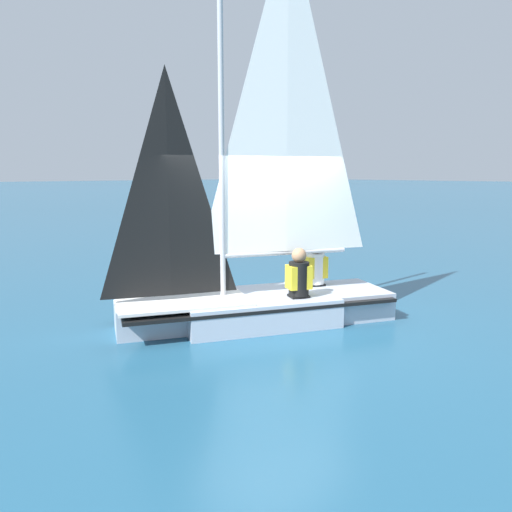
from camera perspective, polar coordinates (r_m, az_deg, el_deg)
ground_plane at (r=7.71m, az=0.00°, el=-7.52°), size 260.00×260.00×0.00m
sailboat_main at (r=7.51m, az=0.18°, el=-1.31°), size 2.92×4.27×5.94m
sailor_helm at (r=7.45m, az=4.90°, el=-3.21°), size 0.40×0.42×1.16m
sailor_crew at (r=8.25m, az=6.78°, el=-2.00°), size 0.40×0.42×1.16m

